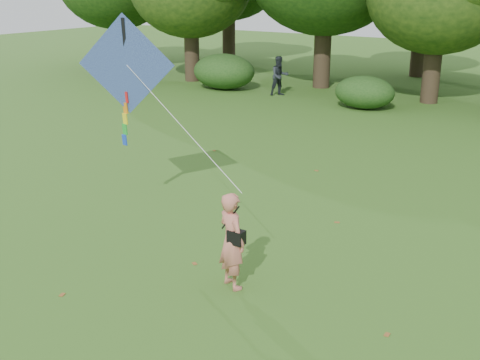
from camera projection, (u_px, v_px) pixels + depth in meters
The scene contains 7 objects.
ground at pixel (206, 293), 10.92m from camera, with size 100.00×100.00×0.00m, color #265114.
man_kite_flyer at pixel (232, 241), 10.88m from camera, with size 0.67×0.44×1.83m, color #D07461.
bystander_left at pixel (279, 76), 29.21m from camera, with size 0.92×0.72×1.90m, color #20252B.
crossbody_bag at pixel (236, 236), 10.76m from camera, with size 0.43×0.20×0.72m.
flying_kite at pixel (127, 67), 13.59m from camera, with size 5.40×2.29×3.06m.
shrub_band at pixel (444, 95), 24.96m from camera, with size 39.15×3.22×1.88m.
fallen_leaves at pixel (367, 223), 14.06m from camera, with size 11.18×15.43×0.01m.
Camera 1 is at (5.87, -7.76, 5.41)m, focal length 45.00 mm.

